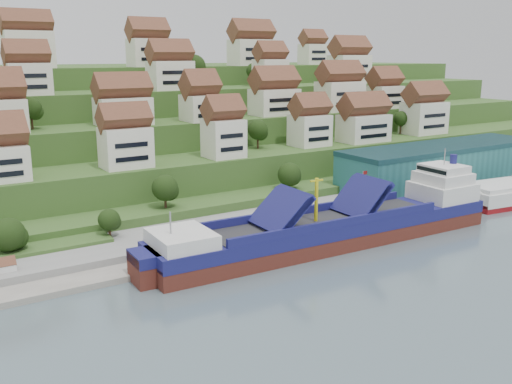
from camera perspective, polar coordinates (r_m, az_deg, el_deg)
ground at (r=108.56m, az=7.06°, el=-5.12°), size 300.00×300.00×0.00m
quay at (r=131.71m, az=9.64°, el=-1.36°), size 180.00×14.00×2.20m
hillside at (r=195.45m, az=-12.64°, el=6.22°), size 260.00×128.00×31.00m
hillside_village at (r=155.45m, az=-6.58°, el=9.72°), size 158.69×63.36×29.82m
hillside_trees at (r=137.58m, az=-8.19°, el=6.12°), size 142.95×62.18×31.88m
warehouse at (r=154.58m, az=18.08°, el=2.69°), size 60.00×15.00×10.00m
flagpole at (r=125.53m, az=10.63°, el=0.58°), size 1.28×0.16×8.00m
cargo_ship at (r=108.16m, az=8.36°, el=-3.54°), size 71.08×13.55×15.59m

